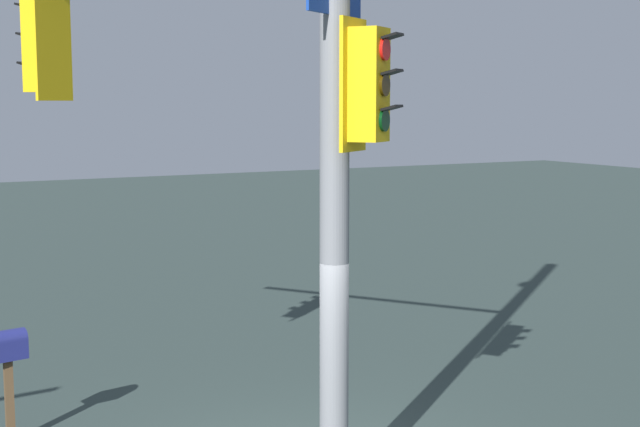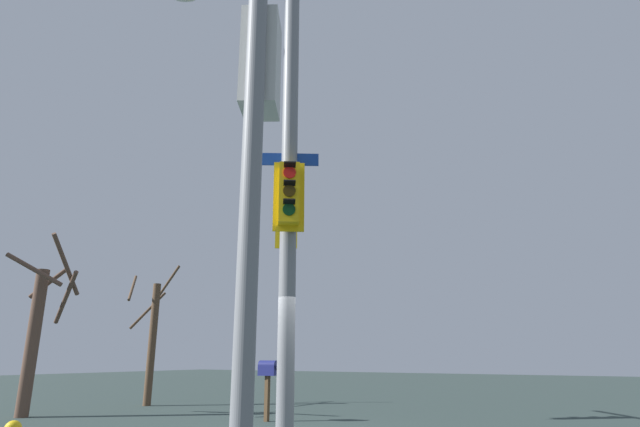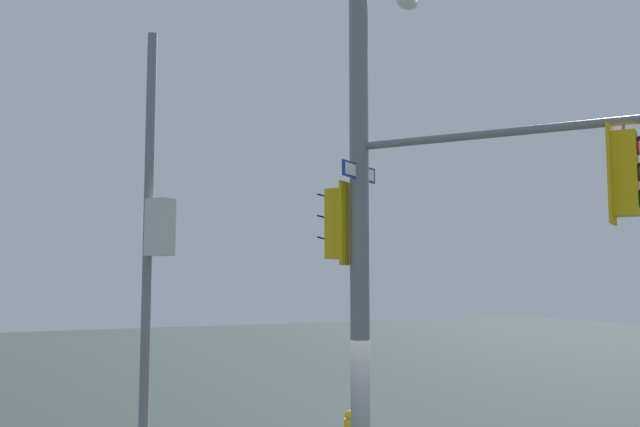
{
  "view_description": "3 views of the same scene",
  "coord_description": "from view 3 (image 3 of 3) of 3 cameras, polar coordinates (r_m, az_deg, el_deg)",
  "views": [
    {
      "loc": [
        -4.41,
        -8.22,
        4.12
      ],
      "look_at": [
        -0.26,
        -0.61,
        3.04
      ],
      "focal_mm": 50.39,
      "sensor_mm": 36.0,
      "label": 1
    },
    {
      "loc": [
        5.01,
        -7.75,
        1.5
      ],
      "look_at": [
        0.43,
        -0.0,
        4.06
      ],
      "focal_mm": 28.27,
      "sensor_mm": 36.0,
      "label": 2
    },
    {
      "loc": [
        5.41,
        8.73,
        3.43
      ],
      "look_at": [
        0.55,
        -0.7,
        4.43
      ],
      "focal_mm": 38.64,
      "sensor_mm": 36.0,
      "label": 3
    }
  ],
  "objects": [
    {
      "name": "secondary_pole_assembly",
      "position": [
        13.44,
        -13.71,
        -1.89
      ],
      "size": [
        0.54,
        0.66,
        8.22
      ],
      "rotation": [
        0.0,
        0.0,
        2.08
      ],
      "color": "slate",
      "rests_on": "ground"
    },
    {
      "name": "main_signal_pole_assembly",
      "position": [
        10.57,
        6.39,
        1.94
      ],
      "size": [
        3.66,
        6.1,
        8.95
      ],
      "rotation": [
        0.0,
        0.0,
        2.18
      ],
      "color": "slate",
      "rests_on": "ground"
    }
  ]
}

